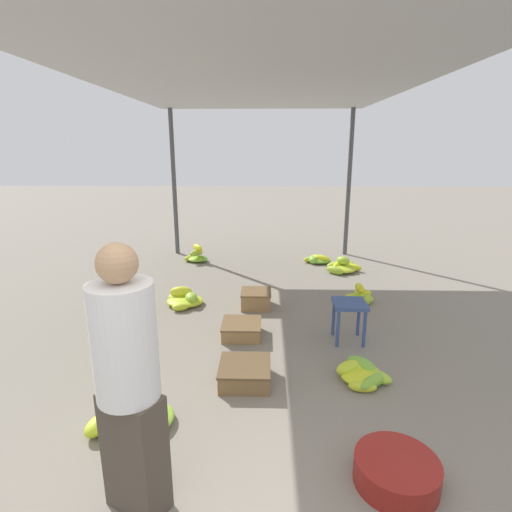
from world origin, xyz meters
name	(u,v)px	position (x,y,z in m)	size (l,w,h in m)	color
canopy_post_back_left	(174,184)	(-1.63, 6.21, 1.34)	(0.08, 0.08, 2.68)	#4C4C51
canopy_post_back_right	(349,184)	(1.63, 6.21, 1.34)	(0.08, 0.08, 2.68)	#4C4C51
canopy_tarp	(258,79)	(0.00, 3.25, 2.70)	(3.66, 6.31, 0.04)	#B2B2B7
vendor_foreground	(128,381)	(-0.62, 0.53, 0.81)	(0.45, 0.45, 1.56)	#4C4238
stool	(349,310)	(0.98, 2.61, 0.35)	(0.34, 0.34, 0.44)	#384C84
basin_black	(396,472)	(0.91, 0.73, 0.08)	(0.52, 0.52, 0.17)	maroon
banana_pile_left_0	(130,419)	(-0.89, 1.19, 0.07)	(0.63, 0.62, 0.18)	#7FB735
banana_pile_left_1	(125,356)	(-1.23, 2.06, 0.09)	(0.48, 0.59, 0.25)	#B1CB2C
banana_pile_left_2	(184,299)	(-0.97, 3.59, 0.07)	(0.52, 0.52, 0.21)	yellow
banana_pile_left_3	(197,256)	(-1.14, 5.61, 0.11)	(0.48, 0.41, 0.32)	#9EC330
banana_pile_right_0	(363,374)	(0.97, 1.86, 0.06)	(0.53, 0.54, 0.15)	#9EC430
banana_pile_right_1	(342,267)	(1.38, 5.11, 0.07)	(0.64, 0.60, 0.24)	#97C131
banana_pile_right_2	(360,296)	(1.37, 3.74, 0.08)	(0.39, 0.47, 0.26)	yellow
banana_pile_right_3	(317,259)	(1.02, 5.58, 0.06)	(0.51, 0.37, 0.16)	yellow
crate_near	(245,373)	(-0.08, 1.80, 0.09)	(0.45, 0.45, 0.17)	brown
crate_mid	(242,329)	(-0.16, 2.69, 0.08)	(0.42, 0.42, 0.16)	olive
crate_far	(256,299)	(-0.02, 3.52, 0.11)	(0.39, 0.39, 0.22)	olive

